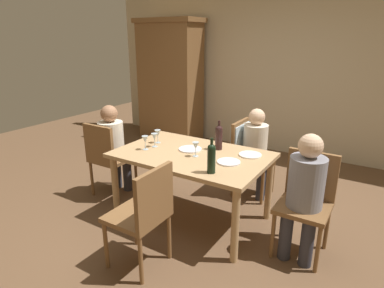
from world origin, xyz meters
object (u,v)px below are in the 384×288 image
chair_far_right (245,147)px  wine_glass_near_left (154,137)px  armoire_cabinet (170,81)px  person_woman_host (305,189)px  chair_left_end (107,155)px  wine_bottle_tall_green (219,137)px  person_man_guest (257,146)px  dining_table (192,161)px  wine_bottle_dark_red (211,157)px  wine_glass_near_right (196,146)px  chair_right_end (307,196)px  dinner_plate_guest_right (250,155)px  wine_glass_far (145,140)px  chair_near (144,211)px  dinner_plate_host (190,149)px  wine_glass_centre (158,134)px  person_man_bearded (113,143)px  dinner_plate_guest_left (229,162)px

chair_far_right → wine_glass_near_left: 1.16m
armoire_cabinet → person_woman_host: size_ratio=1.93×
chair_left_end → wine_bottle_tall_green: wine_bottle_tall_green is taller
chair_left_end → person_man_guest: 1.80m
wine_bottle_tall_green → wine_glass_near_left: wine_bottle_tall_green is taller
chair_far_right → person_man_guest: person_man_guest is taller
dining_table → chair_far_right: size_ratio=1.66×
wine_bottle_dark_red → wine_glass_near_right: (-0.33, 0.28, -0.04)m
chair_right_end → wine_glass_near_right: chair_right_end is taller
chair_right_end → chair_far_right: (-0.92, 0.79, 0.06)m
chair_right_end → wine_glass_near_left: 1.64m
person_woman_host → dinner_plate_guest_right: (-0.62, 0.28, 0.10)m
wine_bottle_dark_red → wine_glass_far: bearing=169.0°
person_woman_host → wine_glass_far: person_woman_host is taller
chair_near → person_man_guest: 1.77m
dinner_plate_host → armoire_cabinet: bearing=129.7°
chair_far_right → dinner_plate_host: bearing=-20.5°
chair_left_end → dinner_plate_guest_right: bearing=11.5°
dining_table → chair_near: (0.09, -0.87, -0.12)m
armoire_cabinet → chair_right_end: bearing=-35.6°
chair_right_end → dinner_plate_guest_right: bearing=-15.2°
chair_near → wine_glass_near_left: (-0.54, 0.84, 0.32)m
armoire_cabinet → wine_glass_far: size_ratio=14.63×
wine_glass_near_left → armoire_cabinet: bearing=121.8°
dining_table → armoire_cabinet: bearing=129.8°
dining_table → wine_bottle_dark_red: (0.40, -0.33, 0.23)m
person_woman_host → wine_bottle_tall_green: person_woman_host is taller
wine_bottle_tall_green → wine_glass_centre: size_ratio=2.10×
armoire_cabinet → wine_bottle_tall_green: 2.85m
chair_left_end → person_woman_host: person_woman_host is taller
person_man_bearded → dinner_plate_guest_left: bearing=-2.2°
dinner_plate_host → person_man_guest: bearing=60.6°
dining_table → wine_bottle_tall_green: (0.17, 0.25, 0.23)m
wine_glass_far → chair_near: bearing=-51.6°
chair_left_end → chair_far_right: bearing=35.1°
chair_left_end → dinner_plate_guest_right: chair_left_end is taller
chair_right_end → dinner_plate_guest_right: 0.68m
person_man_guest → dinner_plate_guest_left: bearing=3.9°
person_man_guest → dinner_plate_guest_right: 0.65m
dinner_plate_guest_left → person_man_bearded: bearing=177.8°
dining_table → wine_glass_near_right: bearing=-36.0°
wine_glass_far → dinner_plate_host: size_ratio=0.62×
dining_table → wine_glass_centre: wine_glass_centre is taller
wine_bottle_tall_green → wine_glass_near_right: 0.33m
chair_far_right → wine_glass_centre: 1.10m
person_man_bearded → dinner_plate_host: bearing=3.1°
dinner_plate_host → dinner_plate_guest_left: (0.51, -0.12, 0.00)m
dinner_plate_guest_left → armoire_cabinet: bearing=135.2°
chair_near → dinner_plate_host: bearing=9.6°
armoire_cabinet → chair_far_right: bearing=-33.3°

